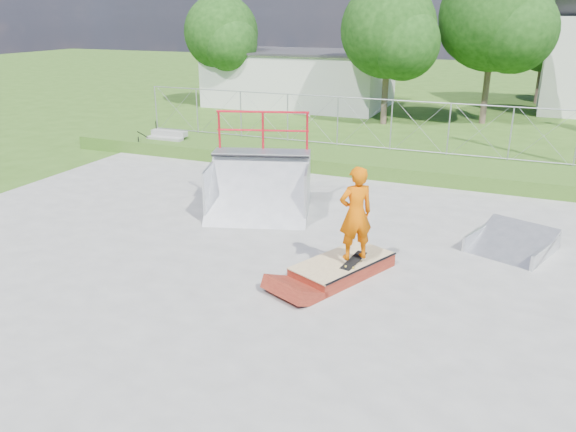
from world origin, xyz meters
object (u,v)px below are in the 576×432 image
skater (355,217)px  flat_bank_ramp (511,242)px  grind_box (343,267)px  quarter_pipe (258,168)px

skater → flat_bank_ramp: bearing=-177.4°
grind_box → quarter_pipe: 4.26m
quarter_pipe → skater: quarter_pipe is taller
quarter_pipe → skater: size_ratio=1.37×
grind_box → quarter_pipe: size_ratio=0.93×
grind_box → skater: bearing=13.0°
grind_box → quarter_pipe: (-3.17, 2.61, 1.16)m
grind_box → skater: (0.24, -0.05, 1.17)m
grind_box → flat_bank_ramp: 4.13m
flat_bank_ramp → skater: size_ratio=0.88×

